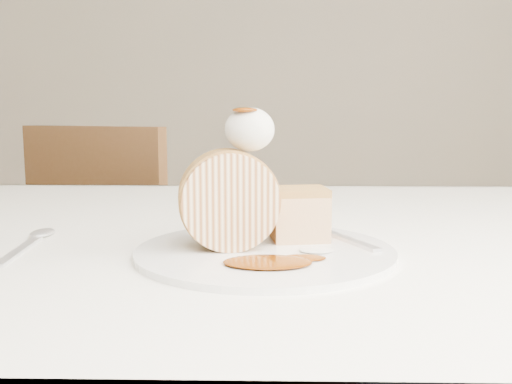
{
  "coord_description": "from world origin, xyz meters",
  "views": [
    {
      "loc": [
        0.03,
        -0.55,
        0.9
      ],
      "look_at": [
        0.02,
        0.06,
        0.82
      ],
      "focal_mm": 40.0,
      "sensor_mm": 36.0,
      "label": 1
    }
  ],
  "objects": [
    {
      "name": "chair_far",
      "position": [
        -0.37,
        0.96,
        0.5
      ],
      "size": [
        0.53,
        0.53,
        0.87
      ],
      "rotation": [
        0.0,
        0.0,
        2.77
      ],
      "color": "brown",
      "rests_on": "ground"
    },
    {
      "name": "table",
      "position": [
        0.0,
        0.2,
        0.66
      ],
      "size": [
        1.4,
        0.9,
        0.75
      ],
      "color": "white",
      "rests_on": "ground"
    },
    {
      "name": "caramel_drizzle",
      "position": [
        0.01,
        0.06,
        0.91
      ],
      "size": [
        0.03,
        0.02,
        0.01
      ],
      "primitive_type": "ellipsoid",
      "color": "#672B04",
      "rests_on": "whipped_cream"
    },
    {
      "name": "spoon",
      "position": [
        -0.24,
        0.06,
        0.75
      ],
      "size": [
        0.04,
        0.16,
        0.0
      ],
      "primitive_type": "cube",
      "rotation": [
        0.0,
        0.0,
        0.09
      ],
      "color": "silver",
      "rests_on": "table"
    },
    {
      "name": "whipped_cream",
      "position": [
        0.01,
        0.07,
        0.89
      ],
      "size": [
        0.05,
        0.05,
        0.05
      ],
      "primitive_type": "ellipsoid",
      "color": "white",
      "rests_on": "roulade_slice"
    },
    {
      "name": "plate",
      "position": [
        0.03,
        0.05,
        0.75
      ],
      "size": [
        0.32,
        0.32,
        0.01
      ],
      "primitive_type": "cylinder",
      "rotation": [
        0.0,
        0.0,
        0.14
      ],
      "color": "white",
      "rests_on": "table"
    },
    {
      "name": "roulade_slice",
      "position": [
        -0.01,
        0.06,
        0.81
      ],
      "size": [
        0.11,
        0.07,
        0.1
      ],
      "primitive_type": "cylinder",
      "rotation": [
        1.57,
        0.0,
        0.17
      ],
      "color": "#FADEAE",
      "rests_on": "plate"
    },
    {
      "name": "fork",
      "position": [
        0.13,
        0.09,
        0.76
      ],
      "size": [
        0.09,
        0.16,
        0.0
      ],
      "primitive_type": "cube",
      "rotation": [
        0.0,
        0.0,
        0.44
      ],
      "color": "silver",
      "rests_on": "plate"
    },
    {
      "name": "caramel_pool",
      "position": [
        0.03,
        -0.01,
        0.76
      ],
      "size": [
        0.1,
        0.07,
        0.0
      ],
      "primitive_type": null,
      "rotation": [
        0.0,
        0.0,
        0.14
      ],
      "color": "#672B04",
      "rests_on": "plate"
    },
    {
      "name": "cake_chunk",
      "position": [
        0.07,
        0.1,
        0.78
      ],
      "size": [
        0.07,
        0.07,
        0.05
      ],
      "primitive_type": "cube",
      "rotation": [
        0.0,
        0.0,
        0.14
      ],
      "color": "#B88745",
      "rests_on": "plate"
    }
  ]
}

